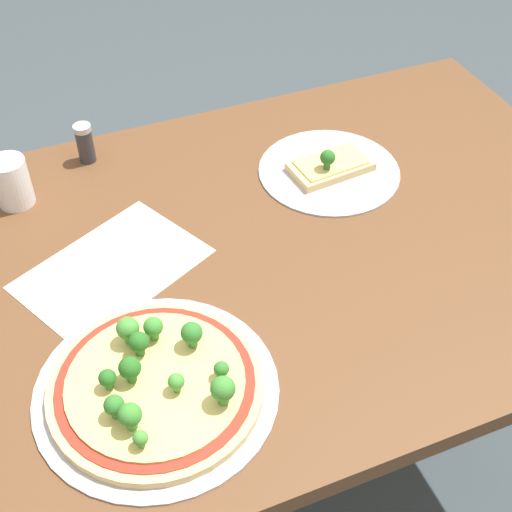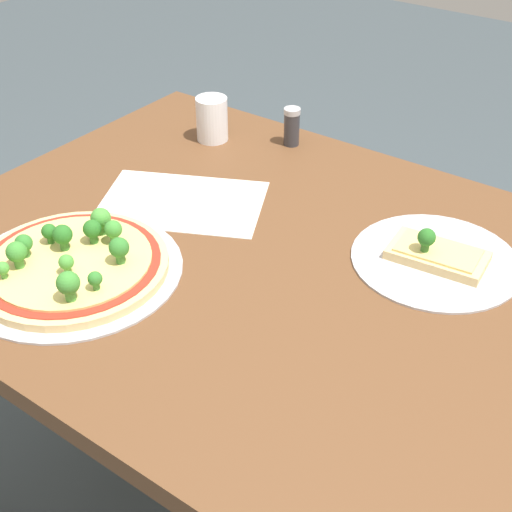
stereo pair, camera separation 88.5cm
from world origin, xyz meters
The scene contains 7 objects.
ground_plane centered at (0.00, 0.00, 0.00)m, with size 8.00×8.00×0.00m, color #3D474C.
dining_table centered at (0.00, 0.00, 0.67)m, with size 1.29×0.88×0.77m.
pizza_tray_whole centered at (0.29, 0.22, 0.78)m, with size 0.35×0.35×0.07m.
pizza_tray_slice centered at (-0.17, -0.15, 0.78)m, with size 0.27×0.27×0.06m.
drinking_cup centered at (0.41, -0.29, 0.82)m, with size 0.07×0.07×0.09m, color white.
condiment_shaker centered at (0.26, -0.36, 0.81)m, with size 0.03×0.03×0.08m.
paper_menu centered at (0.29, -0.05, 0.77)m, with size 0.30×0.20×0.00m, color silver.
Camera 1 is at (0.38, 0.82, 1.61)m, focal length 50.00 mm.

